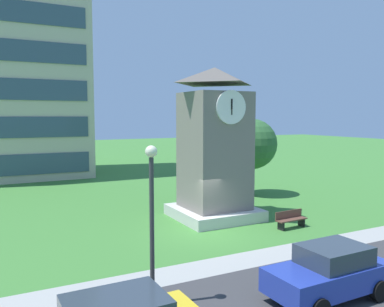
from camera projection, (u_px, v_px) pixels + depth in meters
ground_plane at (208, 233)px, 19.61m from camera, size 160.00×160.00×0.00m
street_asphalt at (341, 303)px, 12.28m from camera, size 120.00×7.20×0.01m
kerb_strip at (256, 258)px, 16.17m from camera, size 120.00×1.60×0.01m
clock_tower at (215, 153)px, 22.28m from camera, size 4.33×4.33×8.40m
park_bench at (291, 219)px, 20.52m from camera, size 1.83×0.60×0.88m
street_lamp at (152, 205)px, 11.85m from camera, size 0.36×0.36×4.88m
tree_near_tower at (252, 144)px, 28.86m from camera, size 3.65×3.65×5.56m
parked_car_blue at (330, 272)px, 12.53m from camera, size 4.11×2.03×1.69m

